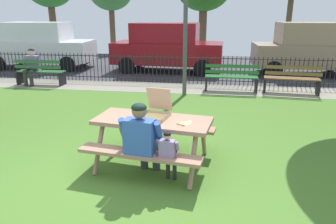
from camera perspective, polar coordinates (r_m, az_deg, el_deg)
ground at (r=5.82m, az=-4.59°, el=-6.25°), size 28.00×10.64×0.02m
cobblestone_walkway at (r=10.16m, az=1.15°, el=4.34°), size 28.00×1.40×0.01m
street_asphalt at (r=14.43m, az=3.36°, el=8.34°), size 28.00×7.36×0.01m
picnic_table_foreground at (r=4.93m, az=-2.78°, el=-3.15°), size 1.99×1.72×0.79m
pizza_box_open at (r=4.94m, az=-2.17°, el=0.11°), size 0.48×0.55×0.45m
pizza_slice_on_table at (r=4.67m, az=3.03°, el=-2.03°), size 0.23×0.27×0.02m
adult_at_table at (r=4.47m, az=-4.73°, el=-4.65°), size 0.63×0.63×1.19m
child_at_table at (r=4.38m, az=0.10°, el=-7.26°), size 0.32×0.32×0.82m
iron_fence_streetside at (r=10.73m, az=1.64°, el=7.79°), size 22.10×0.03×0.97m
park_bench_left at (r=11.41m, az=-22.24°, el=6.68°), size 1.60×0.46×0.85m
park_bench_center at (r=9.87m, az=11.46°, el=6.10°), size 1.61×0.49×0.85m
park_bench_right at (r=10.13m, az=21.61°, el=5.50°), size 1.63×0.61×0.85m
person_on_park_bench at (r=11.53m, az=-23.57°, el=7.85°), size 0.62×0.60×1.19m
lamp_post_walkway at (r=9.01m, az=3.25°, el=19.13°), size 0.28×0.28×4.24m
parked_car_far_left at (r=14.86m, az=-22.27°, el=11.29°), size 4.48×2.07×1.94m
parked_car_left at (r=13.00m, az=-0.15°, el=11.83°), size 4.48×2.07×1.94m
parked_car_center at (r=13.33m, az=23.90°, el=10.51°), size 3.97×1.96×1.98m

